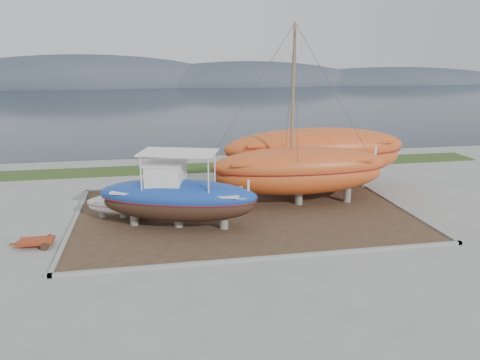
{
  "coord_description": "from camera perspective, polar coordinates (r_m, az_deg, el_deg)",
  "views": [
    {
      "loc": [
        -4.81,
        -20.24,
        8.56
      ],
      "look_at": [
        -0.22,
        4.0,
        1.99
      ],
      "focal_mm": 35.0,
      "sensor_mm": 36.0,
      "label": 1
    }
  ],
  "objects": [
    {
      "name": "sea",
      "position": [
        90.77,
        -7.74,
        9.37
      ],
      "size": [
        260.0,
        100.0,
        0.04
      ],
      "primitive_type": null,
      "color": "black",
      "rests_on": "ground"
    },
    {
      "name": "orange_sailboat",
      "position": [
        26.83,
        7.5,
        7.54
      ],
      "size": [
        10.48,
        3.38,
        10.23
      ],
      "primitive_type": null,
      "rotation": [
        0.0,
        0.0,
        -0.03
      ],
      "color": "#C54E1E",
      "rests_on": "dirt_patch"
    },
    {
      "name": "white_dinghy",
      "position": [
        26.09,
        -14.06,
        -3.2
      ],
      "size": [
        4.16,
        2.34,
        1.18
      ],
      "primitive_type": null,
      "rotation": [
        0.0,
        0.0,
        -0.23
      ],
      "color": "white",
      "rests_on": "dirt_patch"
    },
    {
      "name": "red_trailer",
      "position": [
        23.78,
        -23.6,
        -7.08
      ],
      "size": [
        2.33,
        1.19,
        0.33
      ],
      "primitive_type": null,
      "rotation": [
        0.0,
        0.0,
        -0.01
      ],
      "color": "#A43112",
      "rests_on": "ground"
    },
    {
      "name": "ground",
      "position": [
        22.5,
        2.46,
        -7.47
      ],
      "size": [
        140.0,
        140.0,
        0.0
      ],
      "primitive_type": "plane",
      "color": "gray",
      "rests_on": "ground"
    },
    {
      "name": "dirt_patch",
      "position": [
        26.14,
        0.47,
        -4.13
      ],
      "size": [
        18.0,
        12.0,
        0.06
      ],
      "primitive_type": "cube",
      "color": "#422D1E",
      "rests_on": "ground"
    },
    {
      "name": "blue_caique",
      "position": [
        23.76,
        -7.63,
        -1.2
      ],
      "size": [
        8.53,
        4.87,
        3.92
      ],
      "primitive_type": null,
      "rotation": [
        0.0,
        0.0,
        -0.31
      ],
      "color": "#1A40A1",
      "rests_on": "dirt_patch"
    },
    {
      "name": "curb_frame",
      "position": [
        26.13,
        0.47,
        -4.04
      ],
      "size": [
        18.6,
        12.6,
        0.15
      ],
      "primitive_type": null,
      "color": "gray",
      "rests_on": "ground"
    },
    {
      "name": "orange_bare_hull",
      "position": [
        30.73,
        9.16,
        2.45
      ],
      "size": [
        12.02,
        3.66,
        3.93
      ],
      "primitive_type": null,
      "rotation": [
        0.0,
        0.0,
        -0.0
      ],
      "color": "#C54E1E",
      "rests_on": "dirt_patch"
    },
    {
      "name": "mountain_ridge",
      "position": [
        145.57,
        -8.99,
        11.37
      ],
      "size": [
        200.0,
        36.0,
        20.0
      ],
      "primitive_type": null,
      "color": "#333D49",
      "rests_on": "ground"
    },
    {
      "name": "grass_strip",
      "position": [
        37.06,
        -2.98,
        1.6
      ],
      "size": [
        44.0,
        3.0,
        0.08
      ],
      "primitive_type": "cube",
      "color": "#284219",
      "rests_on": "ground"
    }
  ]
}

